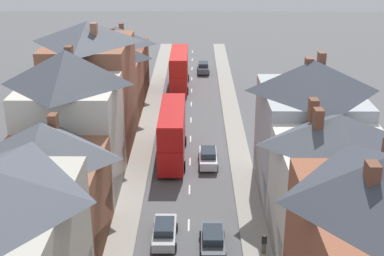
{
  "coord_description": "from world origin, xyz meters",
  "views": [
    {
      "loc": [
        0.47,
        -13.0,
        22.88
      ],
      "look_at": [
        0.19,
        37.73,
        2.98
      ],
      "focal_mm": 50.0,
      "sensor_mm": 36.0,
      "label": 1
    }
  ],
  "objects_px": {
    "double_decker_bus_lead": "(179,69)",
    "car_parked_left_a": "(203,67)",
    "double_decker_bus_mid_street": "(172,132)",
    "car_near_silver": "(213,240)",
    "car_near_blue": "(165,231)",
    "pedestrian_mid_right": "(264,243)",
    "car_parked_right_a": "(177,104)",
    "car_parked_left_b": "(208,157)"
  },
  "relations": [
    {
      "from": "double_decker_bus_lead",
      "to": "car_parked_left_b",
      "type": "distance_m",
      "value": 26.51
    },
    {
      "from": "car_near_blue",
      "to": "car_near_silver",
      "type": "distance_m",
      "value": 3.79
    },
    {
      "from": "car_near_silver",
      "to": "car_parked_right_a",
      "type": "xyz_separation_m",
      "value": [
        -3.6,
        30.98,
        -0.02
      ]
    },
    {
      "from": "car_near_silver",
      "to": "car_parked_left_b",
      "type": "distance_m",
      "value": 14.67
    },
    {
      "from": "car_near_blue",
      "to": "car_parked_left_b",
      "type": "bearing_deg",
      "value": 75.06
    },
    {
      "from": "pedestrian_mid_right",
      "to": "car_near_blue",
      "type": "bearing_deg",
      "value": 166.12
    },
    {
      "from": "car_near_silver",
      "to": "car_parked_left_b",
      "type": "bearing_deg",
      "value": 90.0
    },
    {
      "from": "double_decker_bus_lead",
      "to": "car_parked_left_a",
      "type": "relative_size",
      "value": 2.35
    },
    {
      "from": "double_decker_bus_lead",
      "to": "car_near_silver",
      "type": "relative_size",
      "value": 2.36
    },
    {
      "from": "double_decker_bus_lead",
      "to": "pedestrian_mid_right",
      "type": "distance_m",
      "value": 42.17
    },
    {
      "from": "double_decker_bus_lead",
      "to": "car_parked_right_a",
      "type": "distance_m",
      "value": 10.09
    },
    {
      "from": "double_decker_bus_lead",
      "to": "car_near_silver",
      "type": "bearing_deg",
      "value": -84.95
    },
    {
      "from": "double_decker_bus_mid_street",
      "to": "pedestrian_mid_right",
      "type": "bearing_deg",
      "value": -66.68
    },
    {
      "from": "double_decker_bus_lead",
      "to": "double_decker_bus_mid_street",
      "type": "height_order",
      "value": "same"
    },
    {
      "from": "pedestrian_mid_right",
      "to": "double_decker_bus_lead",
      "type": "bearing_deg",
      "value": 100.01
    },
    {
      "from": "car_parked_right_a",
      "to": "car_parked_left_b",
      "type": "distance_m",
      "value": 16.7
    },
    {
      "from": "double_decker_bus_mid_street",
      "to": "car_near_silver",
      "type": "relative_size",
      "value": 2.36
    },
    {
      "from": "car_near_silver",
      "to": "pedestrian_mid_right",
      "type": "height_order",
      "value": "pedestrian_mid_right"
    },
    {
      "from": "double_decker_bus_lead",
      "to": "car_near_silver",
      "type": "height_order",
      "value": "double_decker_bus_lead"
    },
    {
      "from": "car_near_blue",
      "to": "pedestrian_mid_right",
      "type": "height_order",
      "value": "pedestrian_mid_right"
    },
    {
      "from": "double_decker_bus_lead",
      "to": "double_decker_bus_mid_street",
      "type": "relative_size",
      "value": 1.0
    },
    {
      "from": "double_decker_bus_mid_street",
      "to": "car_near_blue",
      "type": "height_order",
      "value": "double_decker_bus_mid_street"
    },
    {
      "from": "car_near_silver",
      "to": "car_near_blue",
      "type": "bearing_deg",
      "value": 161.84
    },
    {
      "from": "car_parked_right_a",
      "to": "double_decker_bus_mid_street",
      "type": "bearing_deg",
      "value": -90.04
    },
    {
      "from": "car_parked_left_a",
      "to": "double_decker_bus_mid_street",
      "type": "bearing_deg",
      "value": -96.32
    },
    {
      "from": "double_decker_bus_lead",
      "to": "car_near_silver",
      "type": "distance_m",
      "value": 41.07
    },
    {
      "from": "car_parked_left_a",
      "to": "pedestrian_mid_right",
      "type": "relative_size",
      "value": 2.85
    },
    {
      "from": "double_decker_bus_lead",
      "to": "car_near_blue",
      "type": "xyz_separation_m",
      "value": [
        0.01,
        -39.68,
        -2.0
      ]
    },
    {
      "from": "car_near_blue",
      "to": "car_parked_right_a",
      "type": "bearing_deg",
      "value": 90.0
    },
    {
      "from": "double_decker_bus_lead",
      "to": "car_near_blue",
      "type": "height_order",
      "value": "double_decker_bus_lead"
    },
    {
      "from": "car_near_silver",
      "to": "pedestrian_mid_right",
      "type": "bearing_deg",
      "value": -9.57
    },
    {
      "from": "double_decker_bus_mid_street",
      "to": "car_parked_left_a",
      "type": "height_order",
      "value": "double_decker_bus_mid_street"
    },
    {
      "from": "car_parked_right_a",
      "to": "car_parked_left_b",
      "type": "relative_size",
      "value": 0.94
    },
    {
      "from": "double_decker_bus_mid_street",
      "to": "car_parked_left_a",
      "type": "distance_m",
      "value": 32.83
    },
    {
      "from": "double_decker_bus_lead",
      "to": "pedestrian_mid_right",
      "type": "relative_size",
      "value": 6.71
    },
    {
      "from": "car_parked_right_a",
      "to": "car_parked_left_b",
      "type": "height_order",
      "value": "car_parked_left_b"
    },
    {
      "from": "car_near_blue",
      "to": "car_parked_right_a",
      "type": "xyz_separation_m",
      "value": [
        0.0,
        29.8,
        0.01
      ]
    },
    {
      "from": "pedestrian_mid_right",
      "to": "car_near_silver",
      "type": "bearing_deg",
      "value": 170.43
    },
    {
      "from": "car_parked_left_b",
      "to": "double_decker_bus_lead",
      "type": "bearing_deg",
      "value": 97.85
    },
    {
      "from": "car_near_blue",
      "to": "pedestrian_mid_right",
      "type": "xyz_separation_m",
      "value": [
        7.31,
        -1.81,
        0.22
      ]
    },
    {
      "from": "car_parked_left_a",
      "to": "car_parked_left_b",
      "type": "relative_size",
      "value": 1.02
    },
    {
      "from": "double_decker_bus_lead",
      "to": "double_decker_bus_mid_street",
      "type": "distance_m",
      "value": 24.51
    }
  ]
}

